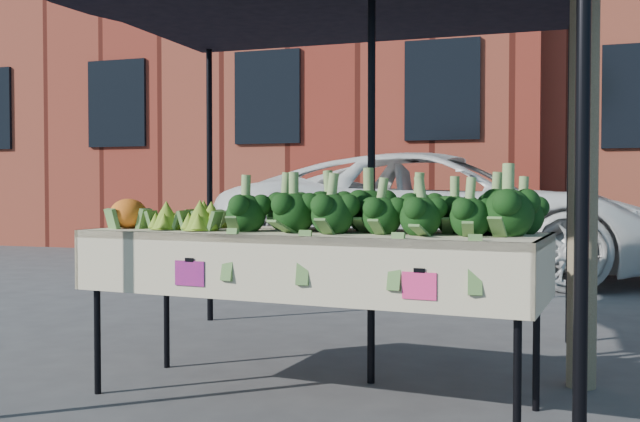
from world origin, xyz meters
The scene contains 8 objects.
ground centered at (0.00, 0.00, 0.00)m, with size 90.00×90.00×0.00m, color #363639.
table centered at (0.04, -0.11, 0.45)m, with size 2.46×1.02×0.90m.
canopy centered at (-0.08, 0.44, 1.37)m, with size 3.16×3.16×2.74m, color black, non-canonical shape.
broccoli_heap centered at (0.43, -0.09, 1.05)m, with size 1.63×0.60×0.29m, color black.
romanesco_cluster centered at (-0.62, -0.08, 1.01)m, with size 0.45×0.59×0.22m, color #8CA333.
cauliflower_pair centered at (-1.01, -0.16, 1.00)m, with size 0.22×0.22×0.20m, color orange.
vehicle centered at (-0.17, 5.83, 2.87)m, with size 2.64×1.59×5.73m, color white.
building_left centered at (-5.00, 12.00, 4.50)m, with size 12.00×8.00×9.00m, color maroon.
Camera 1 is at (1.29, -3.71, 1.12)m, focal length 41.00 mm.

